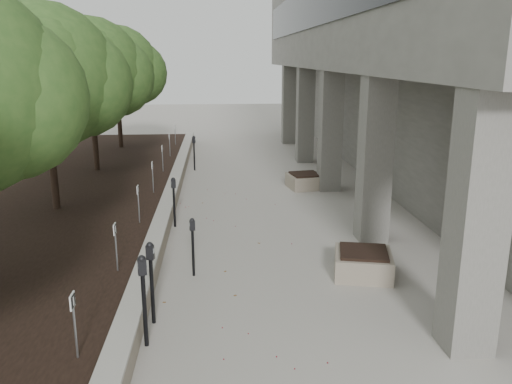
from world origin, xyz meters
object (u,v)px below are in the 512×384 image
planter_back (305,181)px  crabapple_tree_3 (47,108)px  parking_meter_4 (174,202)px  parking_meter_5 (194,153)px  crabapple_tree_4 (91,95)px  parking_meter_2 (152,283)px  planter_front (363,263)px  parking_meter_3 (193,247)px  crabapple_tree_5 (117,87)px  parking_meter_1 (144,301)px

planter_back → crabapple_tree_3: bearing=-156.2°
parking_meter_4 → planter_back: parking_meter_4 is taller
crabapple_tree_3 → parking_meter_5: size_ratio=3.87×
crabapple_tree_4 → parking_meter_2: (3.28, -10.87, -2.39)m
parking_meter_4 → planter_front: (4.15, -3.50, -0.41)m
crabapple_tree_3 → parking_meter_4: size_ratio=4.01×
parking_meter_3 → parking_meter_2: bearing=-122.3°
crabapple_tree_3 → parking_meter_3: crabapple_tree_3 is taller
crabapple_tree_5 → parking_meter_5: (3.50, -3.54, -2.42)m
parking_meter_2 → parking_meter_5: bearing=99.3°
parking_meter_3 → crabapple_tree_4: bearing=98.4°
parking_meter_1 → parking_meter_3: (0.63, 2.65, -0.13)m
crabapple_tree_3 → parking_meter_2: size_ratio=3.70×
crabapple_tree_3 → parking_meter_4: bearing=-11.6°
parking_meter_5 → planter_front: 11.33m
crabapple_tree_4 → crabapple_tree_5: bearing=90.0°
crabapple_tree_5 → parking_meter_1: (3.25, -16.59, -2.36)m
crabapple_tree_5 → parking_meter_5: crabapple_tree_5 is taller
parking_meter_1 → parking_meter_2: size_ratio=1.04×
crabapple_tree_5 → planter_back: (7.44, -6.72, -2.86)m
parking_meter_3 → parking_meter_5: 10.41m
planter_front → parking_meter_4: bearing=139.8°
crabapple_tree_4 → planter_front: size_ratio=4.72×
crabapple_tree_5 → crabapple_tree_4: bearing=-90.0°
parking_meter_1 → crabapple_tree_4: bearing=90.6°
crabapple_tree_3 → planter_front: crabapple_tree_3 is taller
parking_meter_1 → parking_meter_2: (0.03, 0.72, -0.03)m
crabapple_tree_5 → planter_front: crabapple_tree_5 is taller
planter_front → planter_back: bearing=89.6°
crabapple_tree_5 → crabapple_tree_3: bearing=-90.0°
parking_meter_1 → parking_meter_5: bearing=73.9°
crabapple_tree_4 → parking_meter_4: size_ratio=4.01×
crabapple_tree_3 → parking_meter_5: (3.50, 6.46, -2.42)m
crabapple_tree_5 → parking_meter_1: crabapple_tree_5 is taller
crabapple_tree_4 → planter_back: crabapple_tree_4 is taller
parking_meter_4 → planter_back: (4.19, 3.95, -0.42)m
crabapple_tree_3 → crabapple_tree_5: (0.00, 10.00, 0.00)m
parking_meter_4 → parking_meter_2: bearing=-106.1°
crabapple_tree_5 → parking_meter_3: bearing=-74.4°
parking_meter_2 → planter_front: bearing=32.8°
crabapple_tree_4 → parking_meter_4: 6.98m
parking_meter_3 → planter_front: bearing=-18.8°
crabapple_tree_5 → parking_meter_2: size_ratio=3.70×
crabapple_tree_4 → parking_meter_1: size_ratio=3.58×
parking_meter_1 → planter_front: bearing=15.3°
crabapple_tree_5 → parking_meter_3: (3.88, -13.94, -2.49)m
crabapple_tree_3 → parking_meter_5: 7.74m
crabapple_tree_5 → planter_front: (7.40, -14.17, -2.85)m
crabapple_tree_5 → parking_meter_4: 11.42m
parking_meter_1 → planter_front: size_ratio=1.32×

